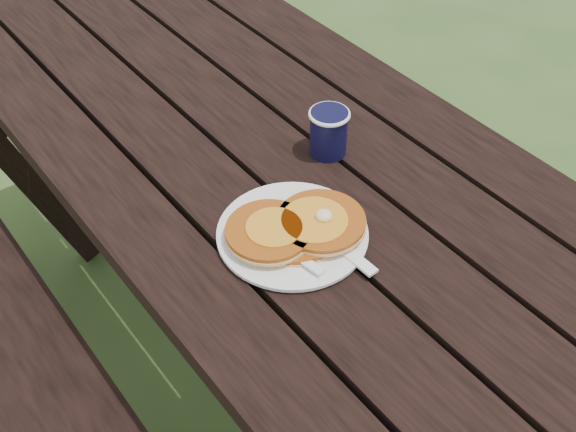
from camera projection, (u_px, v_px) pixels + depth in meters
ground at (264, 360)px, 1.92m from camera, size 60.00×60.00×0.00m
picnic_table at (261, 266)px, 1.66m from camera, size 1.36×1.80×0.75m
plate at (292, 234)px, 1.19m from camera, size 0.32×0.32×0.01m
pancake_stack at (297, 227)px, 1.17m from camera, size 0.23×0.18×0.04m
knife at (335, 242)px, 1.17m from camera, size 0.03×0.18×0.00m
fork at (296, 255)px, 1.14m from camera, size 0.06×0.16×0.01m
coffee_cup at (329, 130)px, 1.32m from camera, size 0.08×0.08×0.09m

